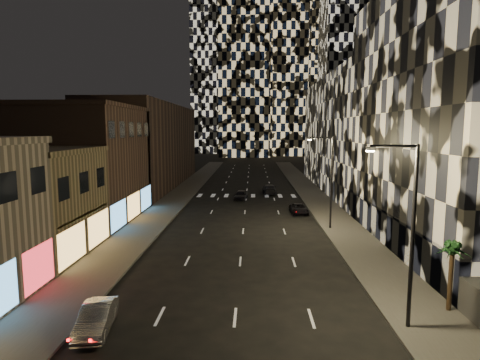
# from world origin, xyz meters

# --- Properties ---
(sidewalk_left) EXTENTS (4.00, 120.00, 0.15)m
(sidewalk_left) POSITION_xyz_m (-10.00, 50.00, 0.07)
(sidewalk_left) COLOR #47443F
(sidewalk_left) RESTS_ON ground
(sidewalk_right) EXTENTS (4.00, 120.00, 0.15)m
(sidewalk_right) POSITION_xyz_m (10.00, 50.00, 0.07)
(sidewalk_right) COLOR #47443F
(sidewalk_right) RESTS_ON ground
(curb_left) EXTENTS (0.20, 120.00, 0.15)m
(curb_left) POSITION_xyz_m (-7.90, 50.00, 0.07)
(curb_left) COLOR #4C4C47
(curb_left) RESTS_ON ground
(curb_right) EXTENTS (0.20, 120.00, 0.15)m
(curb_right) POSITION_xyz_m (7.90, 50.00, 0.07)
(curb_right) COLOR #4C4C47
(curb_right) RESTS_ON ground
(retail_tan) EXTENTS (10.00, 10.00, 8.00)m
(retail_tan) POSITION_xyz_m (-17.00, 21.00, 4.00)
(retail_tan) COLOR olive
(retail_tan) RESTS_ON ground
(retail_brown) EXTENTS (10.00, 15.00, 12.00)m
(retail_brown) POSITION_xyz_m (-17.00, 33.50, 6.00)
(retail_brown) COLOR #4C362B
(retail_brown) RESTS_ON ground
(retail_filler_left) EXTENTS (10.00, 40.00, 14.00)m
(retail_filler_left) POSITION_xyz_m (-17.00, 60.00, 7.00)
(retail_filler_left) COLOR #4C362B
(retail_filler_left) RESTS_ON ground
(midrise_base) EXTENTS (0.60, 25.00, 3.00)m
(midrise_base) POSITION_xyz_m (12.30, 24.50, 1.50)
(midrise_base) COLOR #383838
(midrise_base) RESTS_ON ground
(midrise_filler_right) EXTENTS (16.00, 40.00, 18.00)m
(midrise_filler_right) POSITION_xyz_m (20.00, 57.00, 9.00)
(midrise_filler_right) COLOR #232326
(midrise_filler_right) RESTS_ON ground
(tower_right_mid) EXTENTS (20.00, 20.00, 100.00)m
(tower_right_mid) POSITION_xyz_m (35.00, 135.00, 50.00)
(tower_right_mid) COLOR black
(tower_right_mid) RESTS_ON ground
(tower_left_back) EXTENTS (24.00, 24.00, 120.00)m
(tower_left_back) POSITION_xyz_m (-12.00, 165.00, 60.00)
(tower_left_back) COLOR black
(tower_left_back) RESTS_ON ground
(tower_center_low) EXTENTS (18.00, 18.00, 95.00)m
(tower_center_low) POSITION_xyz_m (-2.00, 140.00, 47.50)
(tower_center_low) COLOR black
(tower_center_low) RESTS_ON ground
(streetlight_near) EXTENTS (2.55, 0.25, 9.00)m
(streetlight_near) POSITION_xyz_m (8.35, 10.00, 5.35)
(streetlight_near) COLOR black
(streetlight_near) RESTS_ON sidewalk_right
(streetlight_far) EXTENTS (2.55, 0.25, 9.00)m
(streetlight_far) POSITION_xyz_m (8.35, 30.00, 5.35)
(streetlight_far) COLOR black
(streetlight_far) RESTS_ON sidewalk_right
(car_silver_parked) EXTENTS (1.92, 4.14, 1.31)m
(car_silver_parked) POSITION_xyz_m (-6.72, 9.35, 0.66)
(car_silver_parked) COLOR #A3A3A8
(car_silver_parked) RESTS_ON ground
(car_dark_midlane) EXTENTS (2.06, 4.13, 1.35)m
(car_dark_midlane) POSITION_xyz_m (-0.74, 46.48, 0.67)
(car_dark_midlane) COLOR black
(car_dark_midlane) RESTS_ON ground
(car_dark_oncoming) EXTENTS (2.07, 5.04, 1.46)m
(car_dark_oncoming) POSITION_xyz_m (3.50, 51.78, 0.73)
(car_dark_oncoming) COLOR black
(car_dark_oncoming) RESTS_ON ground
(car_dark_rightlane) EXTENTS (2.12, 4.19, 1.14)m
(car_dark_rightlane) POSITION_xyz_m (6.35, 37.35, 0.57)
(car_dark_rightlane) COLOR black
(car_dark_rightlane) RESTS_ON ground
(palm_tree) EXTENTS (1.92, 1.95, 3.81)m
(palm_tree) POSITION_xyz_m (11.50, 11.92, 3.30)
(palm_tree) COLOR #47331E
(palm_tree) RESTS_ON sidewalk_right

